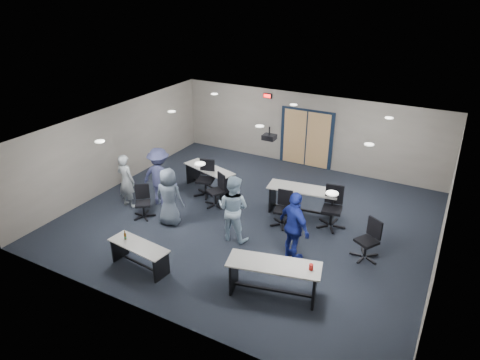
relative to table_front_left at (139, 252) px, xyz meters
The scene contains 25 objects.
floor 3.64m from the table_front_left, 69.39° to the left, with size 10.00×10.00×0.00m, color black.
back_wall 8.03m from the table_front_left, 80.84° to the left, with size 10.00×0.04×2.70m, color gray.
front_wall 1.92m from the table_front_left, 41.49° to the right, with size 10.00×0.04×2.70m, color gray.
left_wall 5.11m from the table_front_left, 137.85° to the left, with size 0.04×9.00×2.70m, color gray.
right_wall 7.18m from the table_front_left, 28.31° to the left, with size 0.04×9.00×2.70m, color gray.
ceiling 4.25m from the table_front_left, 69.39° to the left, with size 10.00×9.00×0.04m, color silver.
double_door 7.97m from the table_front_left, 80.80° to the left, with size 2.00×0.07×2.20m.
exit_sign 8.08m from the table_front_left, 92.42° to the left, with size 0.32×0.07×0.18m.
ceiling_projector 4.62m from the table_front_left, 67.95° to the left, with size 0.35×0.32×0.37m.
ceiling_can_lights 4.44m from the table_front_left, 70.71° to the left, with size 6.24×5.74×0.02m, color white, non-canonical shape.
table_front_left is the anchor object (origin of this frame).
table_front_right 3.31m from the table_front_left, 11.16° to the left, with size 2.13×1.13×0.96m.
table_back_left 4.49m from the table_front_left, 100.16° to the left, with size 1.97×1.13×0.76m.
table_back_right 5.01m from the table_front_left, 60.19° to the left, with size 2.12×0.95×0.83m.
chair_back_a 4.05m from the table_front_left, 99.53° to the left, with size 0.73×0.73×1.16m, color black, non-canonical shape.
chair_back_b 3.56m from the table_front_left, 90.50° to the left, with size 0.64×0.64×1.02m, color black, non-canonical shape.
chair_back_c 4.12m from the table_front_left, 57.01° to the left, with size 0.64×0.64×1.02m, color black, non-canonical shape.
chair_back_d 5.32m from the table_front_left, 49.08° to the left, with size 0.75×0.75×1.20m, color black, non-canonical shape.
chair_loose_left 2.46m from the table_front_left, 127.93° to the left, with size 0.61×0.61×0.97m, color black, non-canonical shape.
chair_loose_right 5.57m from the table_front_left, 32.47° to the left, with size 0.66×0.66×1.05m, color black, non-canonical shape.
person_gray 3.30m from the table_front_left, 136.44° to the left, with size 0.62×0.41×1.69m, color #9BA4A9.
person_plaid 2.16m from the table_front_left, 106.56° to the left, with size 0.83×0.54×1.69m, color slate.
person_lightblue 2.63m from the table_front_left, 58.65° to the left, with size 0.89×0.69×1.83m, color #ACCBE4.
person_navy 3.78m from the table_front_left, 34.26° to the left, with size 1.07×0.45×1.83m, color navy.
person_back 3.30m from the table_front_left, 118.90° to the left, with size 1.18×0.68×1.83m, color #3A3E69.
Camera 1 is at (4.90, -9.70, 6.38)m, focal length 32.00 mm.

